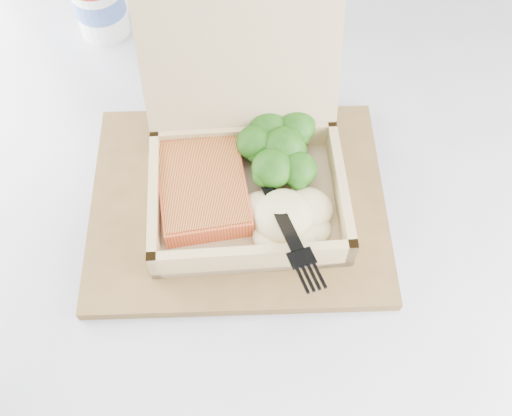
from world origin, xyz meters
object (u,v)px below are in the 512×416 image
at_px(cafe_table, 246,276).
at_px(takeout_container, 246,155).
at_px(serving_tray, 238,202).
at_px(paper_cup, 99,2).

distance_m(cafe_table, takeout_container, 0.25).
height_order(serving_tray, paper_cup, paper_cup).
xyz_separation_m(cafe_table, takeout_container, (-0.01, 0.03, 0.25)).
bearing_deg(takeout_container, serving_tray, -112.95).
bearing_deg(cafe_table, serving_tray, 163.42).
xyz_separation_m(cafe_table, serving_tray, (-0.01, 0.00, 0.20)).
relative_size(serving_tray, paper_cup, 3.79).
distance_m(cafe_table, paper_cup, 0.42).
distance_m(takeout_container, paper_cup, 0.33).
bearing_deg(serving_tray, takeout_container, 92.80).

